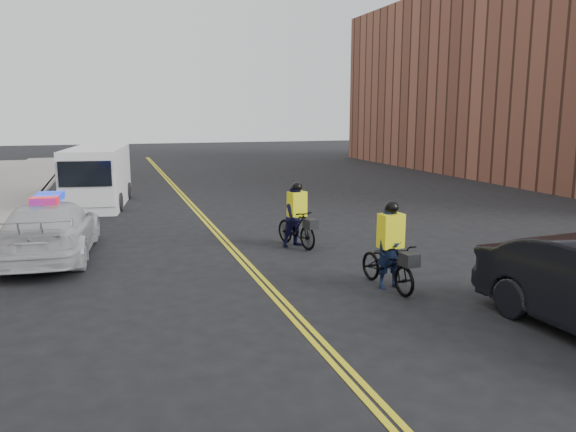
# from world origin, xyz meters

# --- Properties ---
(ground) EXTENTS (120.00, 120.00, 0.00)m
(ground) POSITION_xyz_m (0.00, 0.00, 0.00)
(ground) COLOR black
(ground) RESTS_ON ground
(center_line_left) EXTENTS (0.10, 60.00, 0.01)m
(center_line_left) POSITION_xyz_m (-0.08, 8.00, 0.01)
(center_line_left) COLOR yellow
(center_line_left) RESTS_ON ground
(center_line_right) EXTENTS (0.10, 60.00, 0.01)m
(center_line_right) POSITION_xyz_m (0.08, 8.00, 0.01)
(center_line_right) COLOR yellow
(center_line_right) RESTS_ON ground
(curb) EXTENTS (0.20, 60.00, 0.15)m
(curb) POSITION_xyz_m (-6.00, 8.00, 0.07)
(curb) COLOR #98958F
(curb) RESTS_ON ground
(building_across) EXTENTS (12.00, 30.00, 11.00)m
(building_across) POSITION_xyz_m (22.00, 18.00, 5.50)
(building_across) COLOR brown
(building_across) RESTS_ON ground
(police_cruiser) EXTENTS (2.43, 5.20, 1.63)m
(police_cruiser) POSITION_xyz_m (-4.58, 5.08, 0.74)
(police_cruiser) COLOR silver
(police_cruiser) RESTS_ON ground
(cargo_van) EXTENTS (2.69, 5.69, 2.29)m
(cargo_van) POSITION_xyz_m (-3.54, 13.35, 1.12)
(cargo_van) COLOR white
(cargo_van) RESTS_ON ground
(cyclist_near) EXTENTS (0.86, 1.96, 1.87)m
(cyclist_near) POSITION_xyz_m (2.46, 0.23, 0.65)
(cyclist_near) COLOR black
(cyclist_near) RESTS_ON ground
(cyclist_far) EXTENTS (0.97, 1.85, 1.80)m
(cyclist_far) POSITION_xyz_m (1.78, 4.35, 0.71)
(cyclist_far) COLOR black
(cyclist_far) RESTS_ON ground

